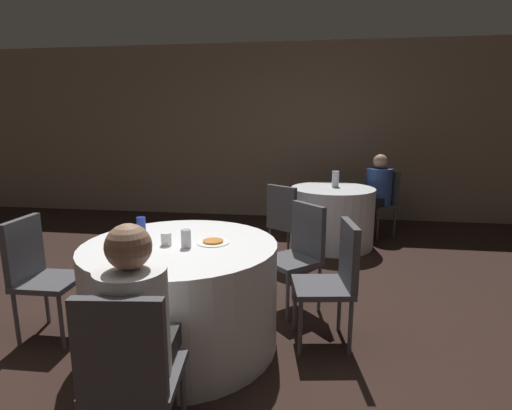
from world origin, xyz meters
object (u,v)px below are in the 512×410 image
object	(u,v)px
chair_far_northeast	(383,197)
soda_can_silver	(186,238)
table_near	(182,295)
chair_near_east	(336,273)
table_far	(332,217)
pizza_plate_near	(213,242)
bottle_far	(335,179)
chair_far_southwest	(286,217)
soda_can_blue	(141,225)
person_blue_shirt	(375,195)
chair_near_northeast	(300,247)
person_white_shirt	(140,338)
chair_near_south	(129,367)
chair_near_west	(37,267)

from	to	relation	value
chair_far_northeast	soda_can_silver	xyz separation A→B (m)	(-1.79, -3.22, 0.28)
table_near	chair_near_east	world-z (taller)	chair_near_east
table_far	pizza_plate_near	world-z (taller)	pizza_plate_near
table_far	bottle_far	distance (m)	0.49
chair_near_east	chair_far_southwest	size ratio (longest dim) A/B	1.00
chair_near_east	chair_far_northeast	xyz separation A→B (m)	(0.79, 2.98, 0.00)
soda_can_blue	soda_can_silver	bearing A→B (deg)	-32.93
table_near	person_blue_shirt	distance (m)	3.52
chair_near_northeast	soda_can_blue	distance (m)	1.31
chair_far_northeast	pizza_plate_near	bearing A→B (deg)	111.80
soda_can_blue	soda_can_silver	world-z (taller)	same
chair_near_northeast	bottle_far	xyz separation A→B (m)	(0.37, 1.90, 0.32)
chair_far_southwest	person_white_shirt	size ratio (longest dim) A/B	0.78
chair_near_east	soda_can_blue	distance (m)	1.48
chair_near_south	person_white_shirt	xyz separation A→B (m)	(-0.02, 0.16, 0.04)
soda_can_silver	chair_near_south	bearing A→B (deg)	-86.36
soda_can_silver	person_white_shirt	bearing A→B (deg)	-87.01
chair_near_northeast	chair_near_south	size ratio (longest dim) A/B	1.00
chair_near_northeast	person_blue_shirt	size ratio (longest dim) A/B	0.79
chair_near_northeast	soda_can_blue	bearing A→B (deg)	71.02
person_blue_shirt	chair_near_east	bearing A→B (deg)	126.71
table_far	chair_near_west	bearing A→B (deg)	-130.82
bottle_far	chair_far_northeast	bearing A→B (deg)	37.12
pizza_plate_near	bottle_far	xyz separation A→B (m)	(0.95, 2.58, 0.09)
bottle_far	chair_near_northeast	bearing A→B (deg)	-101.07
chair_far_northeast	bottle_far	world-z (taller)	bottle_far
person_blue_shirt	pizza_plate_near	bearing A→B (deg)	112.82
chair_near_east	table_far	bearing A→B (deg)	-10.77
pizza_plate_near	chair_near_south	bearing A→B (deg)	-94.40
chair_near_south	chair_far_northeast	world-z (taller)	same
person_white_shirt	chair_far_northeast	bearing A→B (deg)	59.76
table_far	soda_can_blue	bearing A→B (deg)	-123.15
chair_near_west	chair_far_northeast	size ratio (longest dim) A/B	1.00
table_near	person_white_shirt	world-z (taller)	person_white_shirt
person_blue_shirt	soda_can_blue	world-z (taller)	person_blue_shirt
table_far	soda_can_blue	size ratio (longest dim) A/B	8.67
chair_near_east	chair_far_southwest	xyz separation A→B (m)	(-0.47, 1.59, 0.00)
chair_near_south	bottle_far	world-z (taller)	bottle_far
chair_far_southwest	person_white_shirt	xyz separation A→B (m)	(-0.50, -2.68, 0.04)
chair_far_southwest	soda_can_blue	xyz separation A→B (m)	(-0.98, -1.54, 0.28)
person_blue_shirt	chair_far_southwest	bearing A→B (deg)	98.36
chair_near_south	soda_can_blue	xyz separation A→B (m)	(-0.51, 1.30, 0.28)
pizza_plate_near	chair_near_west	bearing A→B (deg)	-176.01
person_white_shirt	soda_can_blue	size ratio (longest dim) A/B	9.46
chair_near_south	chair_far_northeast	bearing A→B (deg)	60.81
person_blue_shirt	person_white_shirt	bearing A→B (deg)	117.42
chair_near_east	chair_near_west	bearing A→B (deg)	86.31
chair_near_west	chair_near_northeast	distance (m)	2.04
person_white_shirt	person_blue_shirt	distance (m)	4.28
chair_near_east	chair_near_west	xyz separation A→B (m)	(-2.16, -0.21, 0.00)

